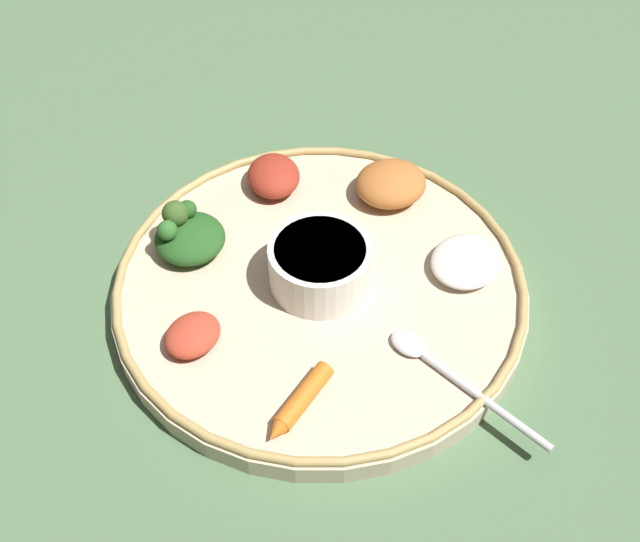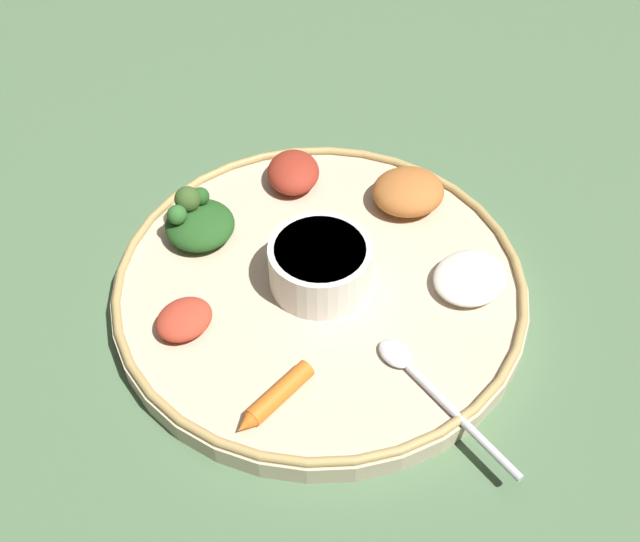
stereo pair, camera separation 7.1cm
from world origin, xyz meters
name	(u,v)px [view 1 (the left image)]	position (x,y,z in m)	size (l,w,h in m)	color
ground_plane	(320,296)	(0.00, 0.00, 0.00)	(2.40, 2.40, 0.00)	#4C6B47
platter	(320,289)	(0.00, 0.00, 0.01)	(0.39, 0.39, 0.02)	#C6B293
platter_rim	(320,280)	(0.00, 0.00, 0.02)	(0.38, 0.38, 0.01)	tan
center_bowl	(320,264)	(0.00, 0.00, 0.05)	(0.09, 0.09, 0.05)	silver
spoon	(443,369)	(-0.14, 0.04, 0.03)	(0.16, 0.06, 0.01)	silver
greens_pile	(188,235)	(0.13, 0.02, 0.04)	(0.10, 0.10, 0.05)	#23511E
carrot_near_spoon	(300,402)	(-0.05, 0.13, 0.03)	(0.02, 0.08, 0.02)	orange
mound_rice_white	(466,261)	(-0.11, -0.08, 0.03)	(0.07, 0.06, 0.02)	silver
mound_berbere_red	(193,335)	(0.06, 0.11, 0.03)	(0.05, 0.04, 0.02)	#B73D28
mound_beet	(274,176)	(0.10, -0.09, 0.04)	(0.06, 0.05, 0.03)	maroon
mound_chickpea	(391,184)	(-0.01, -0.14, 0.04)	(0.07, 0.07, 0.03)	#B2662D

